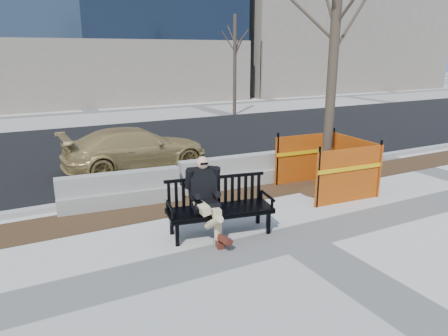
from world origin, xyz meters
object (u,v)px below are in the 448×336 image
Objects in this scene: seated_man at (205,234)px; sedan at (137,169)px; tree_fence at (324,191)px; jersey_barrier_right at (232,186)px; bench at (220,234)px; jersey_barrier_left at (121,205)px.

seated_man is 0.35× the size of sedan.
seated_man is at bearing -165.65° from tree_fence.
tree_fence is 5.39m from sedan.
seated_man is at bearing -125.18° from jersey_barrier_right.
jersey_barrier_right is at bearing 143.33° from tree_fence.
jersey_barrier_right is (1.65, -2.72, 0.00)m from sedan.
seated_man is 2.97m from jersey_barrier_right.
tree_fence is (3.69, 0.95, 0.00)m from seated_man.
bench is 3.58m from tree_fence.
bench is at bearing 179.25° from sedan.
tree_fence reaches higher than jersey_barrier_right.
seated_man is 0.54× the size of jersey_barrier_right.
tree_fence reaches higher than sedan.
jersey_barrier_right is (2.84, 0.04, 0.00)m from jersey_barrier_left.
seated_man is at bearing 176.23° from sedan.
bench is 0.29× the size of tree_fence.
sedan is 3.18m from jersey_barrier_right.
jersey_barrier_left is at bearing -175.86° from jersey_barrier_right.
seated_man is at bearing 169.23° from bench.
seated_man reaches higher than sedan.
jersey_barrier_right is at bearing 61.65° from seated_man.
jersey_barrier_left is (-1.00, 2.28, 0.00)m from seated_man.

